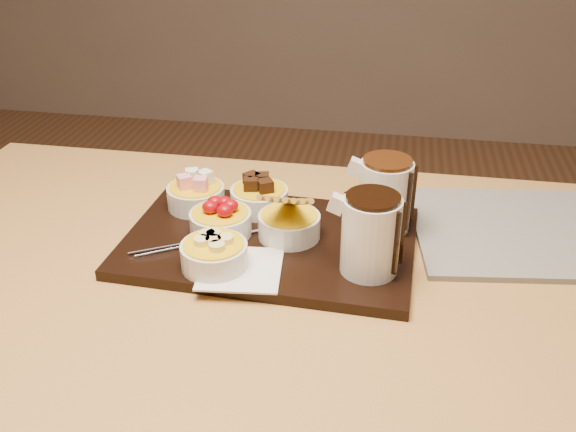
% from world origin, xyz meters
% --- Properties ---
extents(dining_table, '(1.20, 0.80, 0.75)m').
position_xyz_m(dining_table, '(0.00, 0.00, 0.65)').
color(dining_table, '#C18D47').
rests_on(dining_table, ground).
extents(serving_board, '(0.47, 0.32, 0.02)m').
position_xyz_m(serving_board, '(0.06, 0.07, 0.76)').
color(serving_board, black).
rests_on(serving_board, dining_table).
extents(napkin, '(0.13, 0.13, 0.00)m').
position_xyz_m(napkin, '(0.03, -0.03, 0.77)').
color(napkin, white).
rests_on(napkin, serving_board).
extents(bowl_marshmallows, '(0.10, 0.10, 0.04)m').
position_xyz_m(bowl_marshmallows, '(-0.09, 0.15, 0.79)').
color(bowl_marshmallows, silver).
rests_on(bowl_marshmallows, serving_board).
extents(bowl_cake, '(0.10, 0.10, 0.04)m').
position_xyz_m(bowl_cake, '(0.02, 0.16, 0.79)').
color(bowl_cake, silver).
rests_on(bowl_cake, serving_board).
extents(bowl_strawberries, '(0.10, 0.10, 0.04)m').
position_xyz_m(bowl_strawberries, '(-0.02, 0.07, 0.79)').
color(bowl_strawberries, silver).
rests_on(bowl_strawberries, serving_board).
extents(bowl_biscotti, '(0.10, 0.10, 0.04)m').
position_xyz_m(bowl_biscotti, '(0.09, 0.08, 0.79)').
color(bowl_biscotti, silver).
rests_on(bowl_biscotti, serving_board).
extents(bowl_bananas, '(0.10, 0.10, 0.04)m').
position_xyz_m(bowl_bananas, '(-0.01, -0.03, 0.79)').
color(bowl_bananas, silver).
rests_on(bowl_bananas, serving_board).
extents(pitcher_dark_chocolate, '(0.09, 0.09, 0.12)m').
position_xyz_m(pitcher_dark_chocolate, '(0.22, 0.00, 0.83)').
color(pitcher_dark_chocolate, silver).
rests_on(pitcher_dark_chocolate, serving_board).
extents(pitcher_milk_chocolate, '(0.09, 0.09, 0.12)m').
position_xyz_m(pitcher_milk_chocolate, '(0.23, 0.13, 0.83)').
color(pitcher_milk_chocolate, silver).
rests_on(pitcher_milk_chocolate, serving_board).
extents(fondue_skewers, '(0.16, 0.24, 0.01)m').
position_xyz_m(fondue_skewers, '(-0.03, 0.04, 0.77)').
color(fondue_skewers, silver).
rests_on(fondue_skewers, serving_board).
extents(newspaper, '(0.40, 0.34, 0.01)m').
position_xyz_m(newspaper, '(0.47, 0.18, 0.76)').
color(newspaper, beige).
rests_on(newspaper, dining_table).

